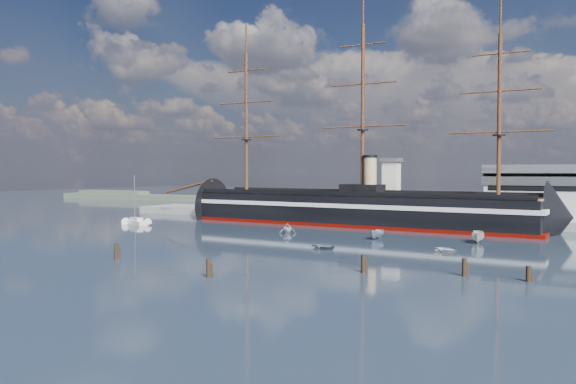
% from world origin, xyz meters
% --- Properties ---
extents(ground, '(600.00, 600.00, 0.00)m').
position_xyz_m(ground, '(0.00, 40.00, 0.00)').
color(ground, '#212D36').
rests_on(ground, ground).
extents(quay, '(180.00, 18.00, 2.00)m').
position_xyz_m(quay, '(10.00, 76.00, 0.00)').
color(quay, slate).
rests_on(quay, ground).
extents(quay_tower, '(5.00, 5.00, 15.00)m').
position_xyz_m(quay_tower, '(3.00, 73.00, 9.75)').
color(quay_tower, silver).
rests_on(quay_tower, ground).
extents(shoreline, '(120.00, 10.00, 4.00)m').
position_xyz_m(shoreline, '(-139.23, 135.00, 1.45)').
color(shoreline, '#3F4C38').
rests_on(shoreline, ground).
extents(warship, '(113.40, 22.36, 53.94)m').
position_xyz_m(warship, '(-4.10, 60.00, 4.04)').
color(warship, black).
rests_on(warship, ground).
extents(sailboat, '(8.17, 5.01, 12.59)m').
position_xyz_m(sailboat, '(-51.65, 35.12, 0.80)').
color(sailboat, silver).
rests_on(sailboat, ground).
extents(motorboat_b, '(1.94, 3.09, 1.35)m').
position_xyz_m(motorboat_b, '(8.99, 16.10, 0.00)').
color(motorboat_b, slate).
rests_on(motorboat_b, ground).
extents(motorboat_c, '(6.11, 2.71, 2.37)m').
position_xyz_m(motorboat_c, '(12.25, 34.31, 0.00)').
color(motorboat_c, gray).
rests_on(motorboat_c, ground).
extents(motorboat_d, '(7.16, 6.24, 2.46)m').
position_xyz_m(motorboat_d, '(-8.50, 35.51, 0.00)').
color(motorboat_d, silver).
rests_on(motorboat_d, ground).
extents(motorboat_e, '(2.23, 2.81, 1.23)m').
position_xyz_m(motorboat_e, '(28.50, 22.27, 0.00)').
color(motorboat_e, silver).
rests_on(motorboat_e, ground).
extents(motorboat_f, '(7.20, 3.23, 2.79)m').
position_xyz_m(motorboat_f, '(31.07, 37.35, 0.00)').
color(motorboat_f, beige).
rests_on(motorboat_f, ground).
extents(piling_near_left, '(0.64, 0.64, 3.13)m').
position_xyz_m(piling_near_left, '(-14.79, -8.71, 0.00)').
color(piling_near_left, black).
rests_on(piling_near_left, ground).
extents(piling_near_mid, '(0.64, 0.64, 3.06)m').
position_xyz_m(piling_near_mid, '(6.63, -14.40, 0.00)').
color(piling_near_mid, black).
rests_on(piling_near_mid, ground).
extents(piling_near_right, '(0.64, 0.64, 3.05)m').
position_xyz_m(piling_near_right, '(22.80, -2.03, 0.00)').
color(piling_near_right, black).
rests_on(piling_near_right, ground).
extents(piling_far_right, '(0.64, 0.64, 3.04)m').
position_xyz_m(piling_far_right, '(35.13, 1.50, 0.00)').
color(piling_far_right, black).
rests_on(piling_far_right, ground).
extents(piling_extra, '(0.64, 0.64, 2.61)m').
position_xyz_m(piling_extra, '(42.70, 1.58, 0.00)').
color(piling_extra, black).
rests_on(piling_extra, ground).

